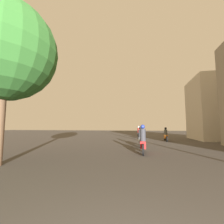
% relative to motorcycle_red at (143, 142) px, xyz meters
% --- Properties ---
extents(motorcycle_red, '(0.60, 1.88, 1.62)m').
position_rel_motorcycle_red_xyz_m(motorcycle_red, '(0.00, 0.00, 0.00)').
color(motorcycle_red, black).
rests_on(motorcycle_red, ground_plane).
extents(motorcycle_white, '(0.60, 2.13, 1.52)m').
position_rel_motorcycle_red_xyz_m(motorcycle_white, '(-0.16, 3.01, -0.04)').
color(motorcycle_white, black).
rests_on(motorcycle_white, ground_plane).
extents(motorcycle_orange, '(0.60, 1.97, 1.45)m').
position_rel_motorcycle_red_xyz_m(motorcycle_orange, '(2.39, 7.99, -0.06)').
color(motorcycle_orange, black).
rests_on(motorcycle_orange, ground_plane).
extents(motorcycle_black, '(0.60, 2.04, 1.59)m').
position_rel_motorcycle_red_xyz_m(motorcycle_black, '(-0.51, 11.82, -0.00)').
color(motorcycle_black, black).
rests_on(motorcycle_black, ground_plane).
extents(motorcycle_blue, '(0.60, 1.87, 1.48)m').
position_rel_motorcycle_red_xyz_m(motorcycle_blue, '(-0.43, 14.20, -0.04)').
color(motorcycle_blue, black).
rests_on(motorcycle_blue, ground_plane).
extents(building_right_far, '(5.19, 5.89, 7.25)m').
position_rel_motorcycle_red_xyz_m(building_right_far, '(8.55, 10.75, 2.98)').
color(building_right_far, beige).
rests_on(building_right_far, ground_plane).
extents(street_tree, '(4.17, 4.17, 6.73)m').
position_rel_motorcycle_red_xyz_m(street_tree, '(-5.56, -3.83, 3.99)').
color(street_tree, brown).
rests_on(street_tree, ground_plane).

